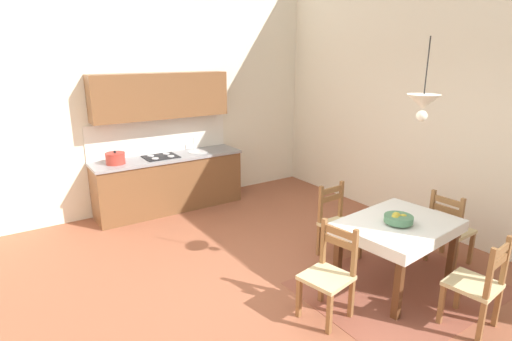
{
  "coord_description": "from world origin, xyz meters",
  "views": [
    {
      "loc": [
        -2.31,
        -3.11,
        2.5
      ],
      "look_at": [
        0.21,
        0.69,
        1.18
      ],
      "focal_mm": 28.66,
      "sensor_mm": 36.0,
      "label": 1
    }
  ],
  "objects_px": {
    "dining_table": "(398,233)",
    "fruit_bowl": "(398,219)",
    "dining_chair_camera_side": "(477,285)",
    "pendant_lamp": "(423,103)",
    "dining_chair_window_side": "(450,230)",
    "dining_chair_tv_side": "(329,275)",
    "dining_chair_kitchen_side": "(338,223)",
    "kitchen_cabinetry": "(167,158)"
  },
  "relations": [
    {
      "from": "dining_chair_tv_side",
      "to": "dining_chair_kitchen_side",
      "type": "xyz_separation_m",
      "value": [
        0.95,
        0.85,
        0.0
      ]
    },
    {
      "from": "dining_table",
      "to": "dining_chair_kitchen_side",
      "type": "height_order",
      "value": "dining_chair_kitchen_side"
    },
    {
      "from": "kitchen_cabinetry",
      "to": "fruit_bowl",
      "type": "bearing_deg",
      "value": -72.67
    },
    {
      "from": "dining_table",
      "to": "dining_chair_camera_side",
      "type": "bearing_deg",
      "value": -89.67
    },
    {
      "from": "kitchen_cabinetry",
      "to": "pendant_lamp",
      "type": "relative_size",
      "value": 2.98
    },
    {
      "from": "dining_chair_tv_side",
      "to": "pendant_lamp",
      "type": "xyz_separation_m",
      "value": [
        1.05,
        -0.1,
        1.59
      ]
    },
    {
      "from": "dining_table",
      "to": "pendant_lamp",
      "type": "height_order",
      "value": "pendant_lamp"
    },
    {
      "from": "kitchen_cabinetry",
      "to": "dining_chair_camera_side",
      "type": "xyz_separation_m",
      "value": [
        1.2,
        -4.5,
        -0.41
      ]
    },
    {
      "from": "dining_chair_camera_side",
      "to": "pendant_lamp",
      "type": "relative_size",
      "value": 1.16
    },
    {
      "from": "dining_chair_tv_side",
      "to": "pendant_lamp",
      "type": "relative_size",
      "value": 1.16
    },
    {
      "from": "dining_table",
      "to": "fruit_bowl",
      "type": "distance_m",
      "value": 0.21
    },
    {
      "from": "kitchen_cabinetry",
      "to": "fruit_bowl",
      "type": "height_order",
      "value": "kitchen_cabinetry"
    },
    {
      "from": "kitchen_cabinetry",
      "to": "dining_chair_tv_side",
      "type": "relative_size",
      "value": 2.58
    },
    {
      "from": "dining_chair_tv_side",
      "to": "dining_chair_kitchen_side",
      "type": "relative_size",
      "value": 1.0
    },
    {
      "from": "dining_chair_tv_side",
      "to": "dining_chair_kitchen_side",
      "type": "distance_m",
      "value": 1.28
    },
    {
      "from": "pendant_lamp",
      "to": "dining_chair_window_side",
      "type": "bearing_deg",
      "value": 3.38
    },
    {
      "from": "dining_chair_camera_side",
      "to": "pendant_lamp",
      "type": "distance_m",
      "value": 1.78
    },
    {
      "from": "dining_chair_window_side",
      "to": "pendant_lamp",
      "type": "height_order",
      "value": "pendant_lamp"
    },
    {
      "from": "pendant_lamp",
      "to": "dining_chair_tv_side",
      "type": "bearing_deg",
      "value": 174.8
    },
    {
      "from": "kitchen_cabinetry",
      "to": "dining_chair_kitchen_side",
      "type": "distance_m",
      "value": 3.01
    },
    {
      "from": "dining_chair_window_side",
      "to": "dining_chair_camera_side",
      "type": "xyz_separation_m",
      "value": [
        -0.92,
        -0.85,
        0.0
      ]
    },
    {
      "from": "dining_chair_kitchen_side",
      "to": "dining_table",
      "type": "bearing_deg",
      "value": -86.09
    },
    {
      "from": "dining_chair_kitchen_side",
      "to": "dining_chair_camera_side",
      "type": "distance_m",
      "value": 1.74
    },
    {
      "from": "dining_table",
      "to": "dining_chair_tv_side",
      "type": "height_order",
      "value": "dining_chair_tv_side"
    },
    {
      "from": "kitchen_cabinetry",
      "to": "dining_chair_camera_side",
      "type": "distance_m",
      "value": 4.67
    },
    {
      "from": "dining_chair_window_side",
      "to": "dining_chair_camera_side",
      "type": "height_order",
      "value": "same"
    },
    {
      "from": "fruit_bowl",
      "to": "kitchen_cabinetry",
      "type": "bearing_deg",
      "value": 107.33
    },
    {
      "from": "dining_chair_kitchen_side",
      "to": "fruit_bowl",
      "type": "relative_size",
      "value": 3.1
    },
    {
      "from": "dining_table",
      "to": "fruit_bowl",
      "type": "xyz_separation_m",
      "value": [
        -0.06,
        -0.03,
        0.2
      ]
    },
    {
      "from": "pendant_lamp",
      "to": "dining_chair_camera_side",
      "type": "bearing_deg",
      "value": -92.29
    },
    {
      "from": "dining_chair_tv_side",
      "to": "dining_table",
      "type": "bearing_deg",
      "value": 0.4
    },
    {
      "from": "dining_chair_camera_side",
      "to": "dining_chair_tv_side",
      "type": "bearing_deg",
      "value": 138.69
    },
    {
      "from": "dining_chair_window_side",
      "to": "pendant_lamp",
      "type": "xyz_separation_m",
      "value": [
        -0.89,
        -0.05,
        1.59
      ]
    },
    {
      "from": "dining_chair_tv_side",
      "to": "dining_chair_camera_side",
      "type": "bearing_deg",
      "value": -41.31
    },
    {
      "from": "dining_chair_window_side",
      "to": "dining_chair_camera_side",
      "type": "distance_m",
      "value": 1.25
    },
    {
      "from": "kitchen_cabinetry",
      "to": "dining_chair_kitchen_side",
      "type": "xyz_separation_m",
      "value": [
        1.14,
        -2.76,
        -0.41
      ]
    },
    {
      "from": "dining_table",
      "to": "dining_chair_camera_side",
      "type": "xyz_separation_m",
      "value": [
        0.01,
        -0.9,
        -0.17
      ]
    },
    {
      "from": "pendant_lamp",
      "to": "dining_chair_kitchen_side",
      "type": "bearing_deg",
      "value": 95.72
    },
    {
      "from": "dining_chair_tv_side",
      "to": "fruit_bowl",
      "type": "xyz_separation_m",
      "value": [
        0.95,
        -0.03,
        0.37
      ]
    },
    {
      "from": "dining_chair_tv_side",
      "to": "dining_chair_kitchen_side",
      "type": "bearing_deg",
      "value": 41.66
    },
    {
      "from": "pendant_lamp",
      "to": "fruit_bowl",
      "type": "bearing_deg",
      "value": 145.57
    },
    {
      "from": "fruit_bowl",
      "to": "dining_table",
      "type": "bearing_deg",
      "value": 26.85
    }
  ]
}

